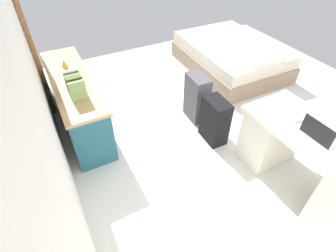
# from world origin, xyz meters

# --- Properties ---
(ground_plane) EXTENTS (5.57, 5.57, 0.00)m
(ground_plane) POSITION_xyz_m (0.00, 0.00, 0.00)
(ground_plane) COLOR silver
(wall_back) EXTENTS (4.57, 0.10, 2.51)m
(wall_back) POSITION_xyz_m (0.00, 2.11, 1.26)
(wall_back) COLOR silver
(wall_back) RESTS_ON ground_plane
(door_wooden) EXTENTS (0.88, 0.05, 2.04)m
(door_wooden) POSITION_xyz_m (1.74, 2.03, 1.02)
(door_wooden) COLOR brown
(door_wooden) RESTS_ON ground_plane
(desk) EXTENTS (1.45, 0.68, 0.74)m
(desk) POSITION_xyz_m (-1.24, -0.10, 0.39)
(desk) COLOR silver
(desk) RESTS_ON ground_plane
(credenza) EXTENTS (1.80, 0.48, 0.73)m
(credenza) POSITION_xyz_m (0.90, 1.72, 0.37)
(credenza) COLOR #235B6B
(credenza) RESTS_ON ground_plane
(bed) EXTENTS (1.93, 1.44, 0.58)m
(bed) POSITION_xyz_m (1.20, -1.06, 0.24)
(bed) COLOR gray
(bed) RESTS_ON ground_plane
(suitcase_black) EXTENTS (0.37, 0.23, 0.60)m
(suitcase_black) POSITION_xyz_m (-0.19, 0.28, 0.30)
(suitcase_black) COLOR black
(suitcase_black) RESTS_ON ground_plane
(suitcase_spare_grey) EXTENTS (0.37, 0.24, 0.66)m
(suitcase_spare_grey) POSITION_xyz_m (0.29, 0.24, 0.33)
(suitcase_spare_grey) COLOR #4C4C51
(suitcase_spare_grey) RESTS_ON ground_plane
(laptop) EXTENTS (0.31, 0.23, 0.21)m
(laptop) POSITION_xyz_m (-1.24, -0.06, 0.79)
(laptop) COLOR silver
(laptop) RESTS_ON desk
(computer_mouse) EXTENTS (0.06, 0.10, 0.03)m
(computer_mouse) POSITION_xyz_m (-0.98, -0.10, 0.76)
(computer_mouse) COLOR white
(computer_mouse) RESTS_ON desk
(book_row) EXTENTS (0.31, 0.17, 0.24)m
(book_row) POSITION_xyz_m (0.52, 1.73, 0.84)
(book_row) COLOR #85AA64
(book_row) RESTS_ON credenza
(figurine_small) EXTENTS (0.08, 0.08, 0.11)m
(figurine_small) POSITION_xyz_m (1.20, 1.73, 0.79)
(figurine_small) COLOR gold
(figurine_small) RESTS_ON credenza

